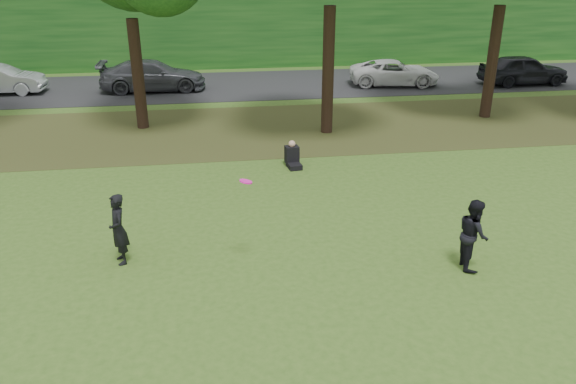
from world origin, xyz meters
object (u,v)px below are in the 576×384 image
at_px(player_left, 118,229).
at_px(player_right, 473,234).
at_px(frisbee, 246,181).
at_px(seated_person, 293,157).

distance_m(player_left, player_right, 7.63).
height_order(frisbee, seated_person, frisbee).
relative_size(player_left, player_right, 1.02).
bearing_deg(player_left, seated_person, 120.83).
xyz_separation_m(player_left, frisbee, (2.76, -0.53, 1.17)).
bearing_deg(seated_person, player_right, -74.23).
bearing_deg(frisbee, player_left, 169.03).
distance_m(player_left, frisbee, 3.04).
distance_m(player_right, frisbee, 4.97).
bearing_deg(player_right, frisbee, 89.81).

